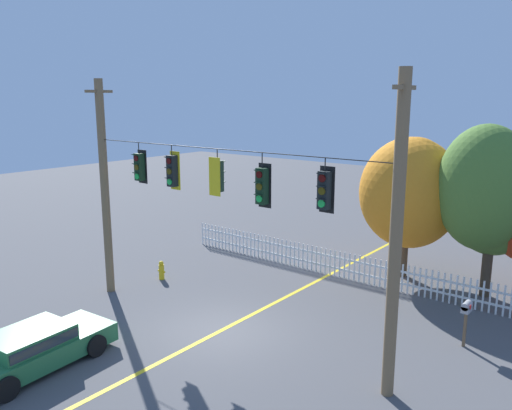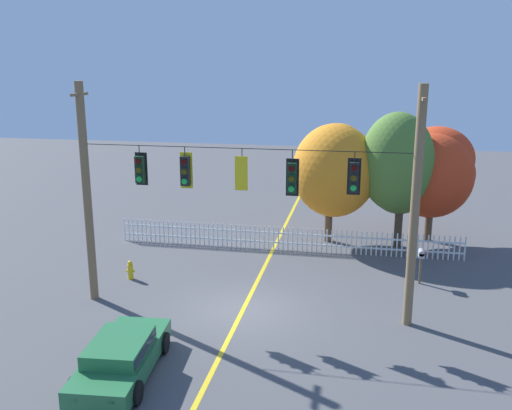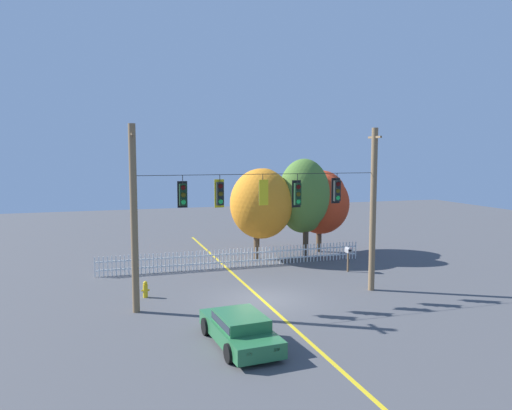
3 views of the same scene
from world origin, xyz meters
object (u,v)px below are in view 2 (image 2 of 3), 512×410
object	(u,v)px
fire_hydrant	(130,270)
roadside_mailbox	(421,256)
traffic_signal_westbound_side	(185,171)
traffic_signal_northbound_secondary	(354,177)
traffic_signal_southbound_primary	(140,169)
autumn_maple_mid	(398,169)
parked_car	(121,356)
traffic_signal_northbound_primary	(292,178)
autumn_oak_far_east	(435,170)
traffic_signal_eastbound_side	(242,173)
autumn_maple_near_fence	(336,169)

from	to	relation	value
fire_hydrant	roadside_mailbox	xyz separation A→B (m)	(11.49, 1.70, 0.77)
traffic_signal_westbound_side	traffic_signal_northbound_secondary	size ratio (longest dim) A/B	1.01
traffic_signal_southbound_primary	autumn_maple_mid	size ratio (longest dim) A/B	0.22
traffic_signal_southbound_primary	parked_car	world-z (taller)	traffic_signal_southbound_primary
traffic_signal_northbound_primary	autumn_oak_far_east	bearing A→B (deg)	59.05
traffic_signal_eastbound_side	parked_car	bearing A→B (deg)	-116.88
autumn_oak_far_east	roadside_mailbox	distance (m)	6.21
autumn_oak_far_east	parked_car	world-z (taller)	autumn_oak_far_east
traffic_signal_southbound_primary	autumn_maple_near_fence	bearing A→B (deg)	52.68
parked_car	fire_hydrant	xyz separation A→B (m)	(-2.66, 6.91, -0.22)
traffic_signal_eastbound_side	roadside_mailbox	xyz separation A→B (m)	(6.38, 3.78, -3.84)
autumn_maple_mid	parked_car	xyz separation A→B (m)	(-7.99, -13.16, -3.14)
traffic_signal_northbound_secondary	autumn_oak_far_east	size ratio (longest dim) A/B	0.26
autumn_maple_mid	parked_car	size ratio (longest dim) A/B	1.44
roadside_mailbox	autumn_maple_mid	bearing A→B (deg)	100.48
autumn_maple_mid	roadside_mailbox	world-z (taller)	autumn_maple_mid
traffic_signal_southbound_primary	traffic_signal_northbound_primary	distance (m)	5.29
traffic_signal_northbound_primary	traffic_signal_westbound_side	bearing A→B (deg)	-180.00
traffic_signal_eastbound_side	roadside_mailbox	bearing A→B (deg)	30.66
autumn_oak_far_east	traffic_signal_northbound_primary	bearing A→B (deg)	-120.95
autumn_maple_near_fence	roadside_mailbox	world-z (taller)	autumn_maple_near_fence
traffic_signal_northbound_secondary	traffic_signal_northbound_primary	bearing A→B (deg)	179.99
autumn_oak_far_east	parked_car	xyz separation A→B (m)	(-9.77, -14.26, -2.96)
autumn_maple_near_fence	roadside_mailbox	xyz separation A→B (m)	(3.67, -4.53, -2.52)
traffic_signal_westbound_side	autumn_oak_far_east	distance (m)	13.31
roadside_mailbox	autumn_oak_far_east	bearing A→B (deg)	80.53
traffic_signal_eastbound_side	fire_hydrant	xyz separation A→B (m)	(-5.11, 2.08, -4.61)
traffic_signal_westbound_side	traffic_signal_northbound_primary	bearing A→B (deg)	0.00
traffic_signal_northbound_secondary	parked_car	xyz separation A→B (m)	(-6.14, -4.85, -4.37)
traffic_signal_eastbound_side	roadside_mailbox	size ratio (longest dim) A/B	0.98
traffic_signal_westbound_side	autumn_oak_far_east	xyz separation A→B (m)	(9.31, 9.41, -1.41)
parked_car	roadside_mailbox	bearing A→B (deg)	44.29
traffic_signal_northbound_primary	autumn_maple_mid	distance (m)	9.23
traffic_signal_southbound_primary	autumn_oak_far_east	size ratio (longest dim) A/B	0.25
fire_hydrant	parked_car	bearing A→B (deg)	-68.95
traffic_signal_northbound_primary	autumn_maple_near_fence	xyz separation A→B (m)	(1.03, 8.30, -1.20)
parked_car	roadside_mailbox	distance (m)	12.35
traffic_signal_northbound_primary	parked_car	size ratio (longest dim) A/B	0.35
traffic_signal_westbound_side	autumn_oak_far_east	size ratio (longest dim) A/B	0.26
traffic_signal_southbound_primary	traffic_signal_westbound_side	size ratio (longest dim) A/B	0.97
traffic_signal_eastbound_side	autumn_maple_near_fence	bearing A→B (deg)	71.93
autumn_maple_near_fence	autumn_oak_far_east	distance (m)	4.75
traffic_signal_eastbound_side	autumn_oak_far_east	xyz separation A→B (m)	(7.32, 9.43, -1.43)
traffic_signal_eastbound_side	autumn_maple_mid	world-z (taller)	autumn_maple_mid
autumn_maple_mid	roadside_mailbox	bearing A→B (deg)	-79.52
traffic_signal_northbound_primary	roadside_mailbox	xyz separation A→B (m)	(4.70, 3.77, -3.72)
traffic_signal_southbound_primary	traffic_signal_northbound_secondary	world-z (taller)	same
traffic_signal_southbound_primary	traffic_signal_eastbound_side	xyz separation A→B (m)	(3.61, -0.02, 0.02)
traffic_signal_southbound_primary	autumn_maple_near_fence	size ratio (longest dim) A/B	0.24
traffic_signal_northbound_secondary	roadside_mailbox	xyz separation A→B (m)	(2.69, 3.77, -3.82)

